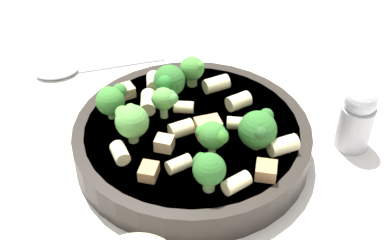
{
  "coord_description": "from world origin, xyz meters",
  "views": [
    {
      "loc": [
        -0.08,
        0.41,
        0.39
      ],
      "look_at": [
        0.0,
        0.0,
        0.04
      ],
      "focal_mm": 50.0,
      "sensor_mm": 36.0,
      "label": 1
    }
  ],
  "objects_px": {
    "rigatoni_4": "(239,101)",
    "rigatoni_6": "(238,123)",
    "pasta_bowl": "(192,138)",
    "broccoli_floret_2": "(112,98)",
    "pepper_shaker": "(357,117)",
    "chicken_chunk_0": "(164,143)",
    "broccoli_floret_1": "(258,130)",
    "chicken_chunk_2": "(127,91)",
    "rigatoni_8": "(148,102)",
    "spoon": "(74,69)",
    "rigatoni_5": "(154,82)",
    "chicken_chunk_4": "(266,171)",
    "rigatoni_3": "(283,145)",
    "broccoli_floret_0": "(192,69)",
    "broccoli_floret_7": "(164,99)",
    "rigatoni_10": "(177,164)",
    "broccoli_floret_6": "(169,81)",
    "chicken_chunk_3": "(149,172)",
    "chicken_chunk_1": "(208,128)",
    "broccoli_floret_3": "(209,169)",
    "broccoli_floret_5": "(132,121)",
    "rigatoni_2": "(216,84)",
    "rigatoni_0": "(237,183)",
    "rigatoni_7": "(181,129)",
    "broccoli_floret_4": "(213,136)"
  },
  "relations": [
    {
      "from": "rigatoni_4",
      "to": "rigatoni_6",
      "type": "bearing_deg",
      "value": 96.11
    },
    {
      "from": "pasta_bowl",
      "to": "broccoli_floret_2",
      "type": "height_order",
      "value": "broccoli_floret_2"
    },
    {
      "from": "pasta_bowl",
      "to": "pepper_shaker",
      "type": "relative_size",
      "value": 3.19
    },
    {
      "from": "chicken_chunk_0",
      "to": "pepper_shaker",
      "type": "distance_m",
      "value": 0.21
    },
    {
      "from": "broccoli_floret_1",
      "to": "chicken_chunk_2",
      "type": "bearing_deg",
      "value": -20.51
    },
    {
      "from": "rigatoni_8",
      "to": "spoon",
      "type": "height_order",
      "value": "rigatoni_8"
    },
    {
      "from": "rigatoni_5",
      "to": "chicken_chunk_4",
      "type": "relative_size",
      "value": 1.14
    },
    {
      "from": "broccoli_floret_1",
      "to": "rigatoni_3",
      "type": "height_order",
      "value": "broccoli_floret_1"
    },
    {
      "from": "chicken_chunk_4",
      "to": "pepper_shaker",
      "type": "xyz_separation_m",
      "value": [
        -0.09,
        -0.1,
        -0.0
      ]
    },
    {
      "from": "broccoli_floret_0",
      "to": "spoon",
      "type": "xyz_separation_m",
      "value": [
        0.17,
        -0.05,
        -0.05
      ]
    },
    {
      "from": "broccoli_floret_2",
      "to": "rigatoni_5",
      "type": "xyz_separation_m",
      "value": [
        -0.03,
        -0.06,
        -0.01
      ]
    },
    {
      "from": "chicken_chunk_2",
      "to": "broccoli_floret_7",
      "type": "bearing_deg",
      "value": 150.4
    },
    {
      "from": "rigatoni_6",
      "to": "rigatoni_10",
      "type": "relative_size",
      "value": 0.94
    },
    {
      "from": "rigatoni_8",
      "to": "rigatoni_10",
      "type": "distance_m",
      "value": 0.1
    },
    {
      "from": "broccoli_floret_2",
      "to": "broccoli_floret_6",
      "type": "relative_size",
      "value": 0.88
    },
    {
      "from": "rigatoni_8",
      "to": "chicken_chunk_3",
      "type": "distance_m",
      "value": 0.1
    },
    {
      "from": "chicken_chunk_2",
      "to": "broccoli_floret_2",
      "type": "bearing_deg",
      "value": 83.48
    },
    {
      "from": "chicken_chunk_2",
      "to": "chicken_chunk_4",
      "type": "xyz_separation_m",
      "value": [
        -0.16,
        0.1,
        0.0
      ]
    },
    {
      "from": "pasta_bowl",
      "to": "broccoli_floret_7",
      "type": "relative_size",
      "value": 6.98
    },
    {
      "from": "broccoli_floret_0",
      "to": "chicken_chunk_4",
      "type": "xyz_separation_m",
      "value": [
        -0.1,
        0.13,
        -0.02
      ]
    },
    {
      "from": "pepper_shaker",
      "to": "rigatoni_6",
      "type": "bearing_deg",
      "value": 17.3
    },
    {
      "from": "broccoli_floret_6",
      "to": "rigatoni_5",
      "type": "distance_m",
      "value": 0.03
    },
    {
      "from": "chicken_chunk_1",
      "to": "chicken_chunk_0",
      "type": "bearing_deg",
      "value": 37.35
    },
    {
      "from": "broccoli_floret_2",
      "to": "rigatoni_8",
      "type": "xyz_separation_m",
      "value": [
        -0.03,
        -0.02,
        -0.01
      ]
    },
    {
      "from": "broccoli_floret_2",
      "to": "rigatoni_5",
      "type": "distance_m",
      "value": 0.06
    },
    {
      "from": "chicken_chunk_0",
      "to": "pepper_shaker",
      "type": "height_order",
      "value": "pepper_shaker"
    },
    {
      "from": "broccoli_floret_7",
      "to": "chicken_chunk_4",
      "type": "bearing_deg",
      "value": 149.33
    },
    {
      "from": "rigatoni_8",
      "to": "rigatoni_10",
      "type": "height_order",
      "value": "rigatoni_8"
    },
    {
      "from": "chicken_chunk_1",
      "to": "broccoli_floret_7",
      "type": "bearing_deg",
      "value": -21.36
    },
    {
      "from": "pasta_bowl",
      "to": "chicken_chunk_0",
      "type": "relative_size",
      "value": 14.34
    },
    {
      "from": "broccoli_floret_3",
      "to": "rigatoni_3",
      "type": "distance_m",
      "value": 0.09
    },
    {
      "from": "broccoli_floret_2",
      "to": "broccoli_floret_5",
      "type": "bearing_deg",
      "value": 132.9
    },
    {
      "from": "broccoli_floret_1",
      "to": "pepper_shaker",
      "type": "relative_size",
      "value": 0.52
    },
    {
      "from": "chicken_chunk_1",
      "to": "chicken_chunk_3",
      "type": "distance_m",
      "value": 0.08
    },
    {
      "from": "rigatoni_2",
      "to": "rigatoni_6",
      "type": "relative_size",
      "value": 1.28
    },
    {
      "from": "broccoli_floret_0",
      "to": "broccoli_floret_1",
      "type": "relative_size",
      "value": 0.89
    },
    {
      "from": "pasta_bowl",
      "to": "chicken_chunk_0",
      "type": "bearing_deg",
      "value": 61.19
    },
    {
      "from": "rigatoni_4",
      "to": "pepper_shaker",
      "type": "xyz_separation_m",
      "value": [
        -0.13,
        -0.0,
        -0.0
      ]
    },
    {
      "from": "broccoli_floret_3",
      "to": "rigatoni_5",
      "type": "distance_m",
      "value": 0.17
    },
    {
      "from": "rigatoni_8",
      "to": "rigatoni_4",
      "type": "bearing_deg",
      "value": -168.0
    },
    {
      "from": "broccoli_floret_5",
      "to": "rigatoni_10",
      "type": "bearing_deg",
      "value": 148.19
    },
    {
      "from": "rigatoni_4",
      "to": "broccoli_floret_5",
      "type": "bearing_deg",
      "value": 37.28
    },
    {
      "from": "rigatoni_0",
      "to": "chicken_chunk_4",
      "type": "relative_size",
      "value": 1.33
    },
    {
      "from": "rigatoni_7",
      "to": "rigatoni_3",
      "type": "bearing_deg",
      "value": 176.97
    },
    {
      "from": "broccoli_floret_4",
      "to": "pasta_bowl",
      "type": "bearing_deg",
      "value": -51.09
    },
    {
      "from": "rigatoni_5",
      "to": "chicken_chunk_0",
      "type": "height_order",
      "value": "rigatoni_5"
    },
    {
      "from": "broccoli_floret_6",
      "to": "broccoli_floret_4",
      "type": "bearing_deg",
      "value": 128.9
    },
    {
      "from": "rigatoni_10",
      "to": "chicken_chunk_4",
      "type": "relative_size",
      "value": 1.2
    },
    {
      "from": "broccoli_floret_2",
      "to": "pepper_shaker",
      "type": "bearing_deg",
      "value": -170.63
    },
    {
      "from": "rigatoni_2",
      "to": "chicken_chunk_4",
      "type": "distance_m",
      "value": 0.14
    }
  ]
}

